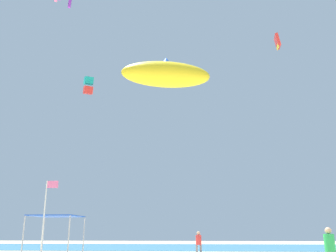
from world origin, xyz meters
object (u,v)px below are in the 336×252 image
Objects in this scene: person_leftmost at (330,246)px; banner_flag at (45,216)px; canopy_tent at (56,218)px; person_near_tent at (199,242)px; kite_parafoil_red at (277,42)px; kite_inflatable_yellow at (166,74)px; kite_box_teal at (88,86)px.

banner_flag is at bearing 44.70° from person_leftmost.
canopy_tent is 10.66m from person_near_tent.
kite_parafoil_red is 0.68× the size of kite_inflatable_yellow.
kite_inflatable_yellow reaches higher than banner_flag.
person_leftmost is 27.66m from kite_box_teal.
kite_parafoil_red reaches higher than person_near_tent.
banner_flag is 21.33m from kite_box_teal.
person_near_tent is 0.92× the size of person_leftmost.
kite_inflatable_yellow is (5.29, 6.70, 10.25)m from banner_flag.
person_leftmost is at bearing 1.06° from kite_parafoil_red.
kite_parafoil_red reaches higher than banner_flag.
person_leftmost is (5.80, -10.81, 0.09)m from person_near_tent.
person_leftmost is at bearing -53.80° from kite_inflatable_yellow.
person_near_tent is 0.38× the size of kite_parafoil_red.
person_leftmost is (14.23, -4.44, -1.37)m from canopy_tent.
canopy_tent is 12.29m from kite_inflatable_yellow.
kite_box_teal is at bearing 101.46° from canopy_tent.
person_near_tent is 0.42× the size of banner_flag.
kite_parafoil_red is at bearing 50.57° from banner_flag.
kite_inflatable_yellow reaches higher than person_near_tent.
person_leftmost is at bearing -0.92° from banner_flag.
kite_parafoil_red is 20.16m from kite_inflatable_yellow.
person_leftmost is 0.28× the size of kite_inflatable_yellow.
kite_box_teal reaches higher than kite_inflatable_yellow.
kite_box_teal is 0.29× the size of kite_inflatable_yellow.
kite_inflatable_yellow is at bearing -75.89° from kite_box_teal.
kite_box_teal is (-3.48, 16.12, 13.53)m from banner_flag.
person_near_tent is (8.43, 6.36, -1.46)m from canopy_tent.
kite_inflatable_yellow is (6.36, 2.46, 10.22)m from canopy_tent.
canopy_tent is 0.68× the size of banner_flag.
kite_box_teal reaches higher than canopy_tent.
person_near_tent is 12.27m from person_leftmost.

